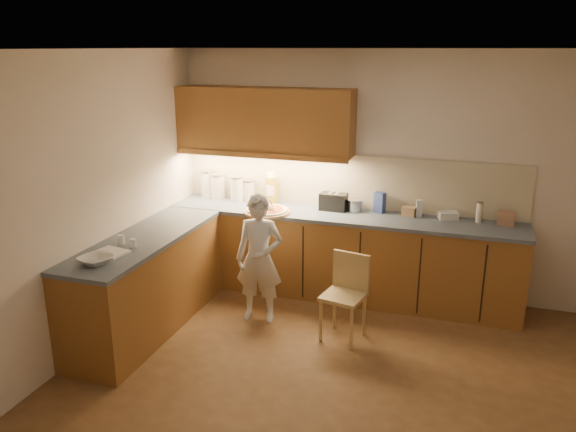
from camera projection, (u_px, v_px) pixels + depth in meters
The scene contains 24 objects.
room at pixel (341, 182), 4.05m from camera, with size 4.54×4.50×2.62m.
l_counter at pixel (278, 263), 5.81m from camera, with size 3.77×2.62×0.92m.
backsplash at pixel (347, 181), 6.10m from camera, with size 3.75×0.02×0.58m, color beige.
upper_cabinets at pixel (264, 121), 6.04m from camera, with size 1.95×0.36×0.73m.
pizza_on_board at pixel (267, 211), 5.96m from camera, with size 0.50×0.50×0.20m.
child at pixel (259, 259), 5.45m from camera, with size 0.47×0.31×1.28m, color silver.
wooden_chair at pixel (346, 290), 5.18m from camera, with size 0.42×0.42×0.80m.
mixing_bowl at pixel (96, 260), 4.56m from camera, with size 0.26×0.26×0.06m, color silver.
canister_a at pixel (207, 184), 6.55m from camera, with size 0.16×0.16×0.32m.
canister_b at pixel (218, 186), 6.49m from camera, with size 0.17×0.17×0.29m.
canister_c at pixel (237, 188), 6.38m from camera, with size 0.16×0.16×0.29m.
canister_d at pixel (248, 190), 6.41m from camera, with size 0.15×0.15×0.25m.
oil_jug at pixel (272, 189), 6.31m from camera, with size 0.13×0.10×0.35m.
toaster at pixel (333, 202), 6.04m from camera, with size 0.29×0.18×0.19m.
steel_pot at pixel (355, 205), 6.01m from camera, with size 0.17×0.17×0.13m.
blue_box at pixel (380, 202), 5.95m from camera, with size 0.11×0.08×0.22m, color #2F448E.
card_box_a at pixel (409, 211), 5.85m from camera, with size 0.14×0.10×0.10m, color tan.
white_bottle at pixel (419, 208), 5.80m from camera, with size 0.06×0.06×0.18m, color silver.
flat_pack at pixel (448, 215), 5.75m from camera, with size 0.19×0.13×0.08m, color silver.
tall_jar at pixel (479, 212), 5.61m from camera, with size 0.07×0.07×0.21m.
card_box_b at pixel (506, 219), 5.55m from camera, with size 0.16×0.13×0.13m, color tan.
dough_cloth at pixel (111, 252), 4.79m from camera, with size 0.27×0.21×0.02m, color white.
spice_jar_a at pixel (121, 240), 5.01m from camera, with size 0.06×0.06×0.09m, color white.
spice_jar_b at pixel (133, 243), 4.94m from camera, with size 0.06×0.06×0.07m, color white.
Camera 1 is at (0.86, -3.87, 2.62)m, focal length 35.00 mm.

